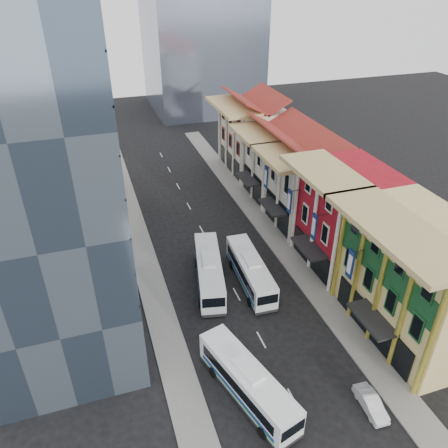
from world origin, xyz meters
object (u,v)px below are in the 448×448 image
object	(u,v)px
office_tower	(42,174)
bus_left_near	(248,382)
shophouse_tan	(418,280)
bus_right	(250,271)
sedan_right	(371,403)
bus_left_far	(209,271)

from	to	relation	value
office_tower	bus_left_near	distance (m)	25.05
shophouse_tan	bus_right	world-z (taller)	shophouse_tan
bus_right	bus_left_near	bearing A→B (deg)	-109.39
shophouse_tan	office_tower	size ratio (longest dim) A/B	0.47
shophouse_tan	office_tower	bearing A→B (deg)	155.70
office_tower	sedan_right	bearing A→B (deg)	-42.60
bus_left_near	office_tower	bearing A→B (deg)	113.41
bus_left_far	sedan_right	world-z (taller)	bus_left_far
bus_left_near	bus_right	xyz separation A→B (m)	(5.61, 13.82, -0.01)
bus_left_near	sedan_right	xyz separation A→B (m)	(9.04, -4.22, -1.14)
office_tower	bus_left_far	world-z (taller)	office_tower
office_tower	bus_left_near	bearing A→B (deg)	-50.72
shophouse_tan	bus_left_near	xyz separation A→B (m)	(-17.54, -2.46, -4.24)
shophouse_tan	sedan_right	world-z (taller)	shophouse_tan
bus_left_near	bus_left_far	world-z (taller)	bus_left_far
sedan_right	bus_left_far	bearing A→B (deg)	114.94
bus_left_near	sedan_right	size ratio (longest dim) A/B	2.92
bus_left_far	bus_right	world-z (taller)	bus_left_far
sedan_right	bus_right	bearing A→B (deg)	103.74
shophouse_tan	sedan_right	distance (m)	12.08
office_tower	bus_right	distance (m)	23.38
shophouse_tan	bus_right	size ratio (longest dim) A/B	1.29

